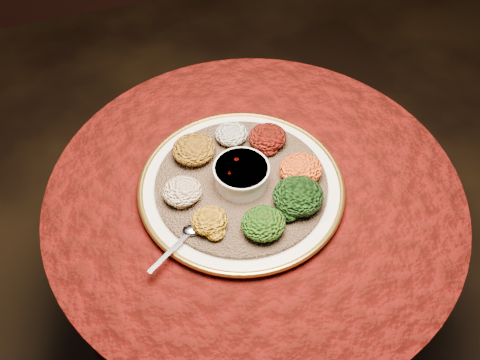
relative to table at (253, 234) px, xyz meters
name	(u,v)px	position (x,y,z in m)	size (l,w,h in m)	color
table	(253,234)	(0.00, 0.00, 0.00)	(0.96, 0.96, 0.73)	black
platter	(241,187)	(-0.03, 0.01, 0.19)	(0.58, 0.58, 0.02)	white
injera	(241,184)	(-0.03, 0.01, 0.20)	(0.39, 0.39, 0.01)	brown
stew_bowl	(241,174)	(-0.03, 0.01, 0.24)	(0.12, 0.12, 0.05)	white
spoon	(189,233)	(-0.18, -0.08, 0.21)	(0.13, 0.09, 0.01)	silver
portion_ayib	(231,134)	(-0.01, 0.15, 0.23)	(0.08, 0.08, 0.04)	beige
portion_kitfo	(268,137)	(0.07, 0.11, 0.23)	(0.09, 0.09, 0.04)	black
portion_tikil	(301,169)	(0.10, -0.01, 0.23)	(0.10, 0.09, 0.05)	#AE7B0E
portion_gomen	(298,196)	(0.07, -0.08, 0.23)	(0.11, 0.11, 0.05)	black
portion_mixveg	(263,223)	(-0.03, -0.12, 0.23)	(0.09, 0.09, 0.05)	#AB260B
portion_kik	(209,221)	(-0.13, -0.08, 0.23)	(0.08, 0.07, 0.04)	#BF8410
portion_timatim	(182,191)	(-0.16, 0.01, 0.23)	(0.09, 0.08, 0.04)	maroon
portion_shiro	(194,149)	(-0.11, 0.12, 0.23)	(0.10, 0.10, 0.05)	#855A10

